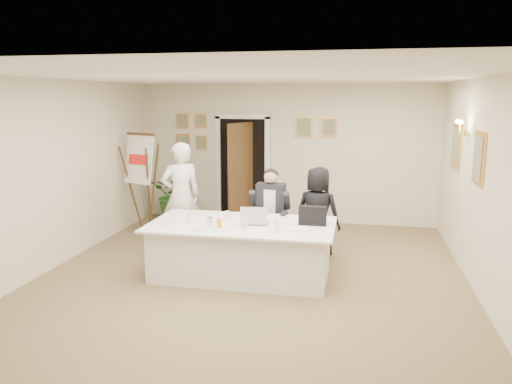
{
  "coord_description": "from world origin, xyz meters",
  "views": [
    {
      "loc": [
        1.42,
        -6.53,
        2.53
      ],
      "look_at": [
        -0.04,
        0.6,
        1.15
      ],
      "focal_mm": 35.0,
      "sensor_mm": 36.0,
      "label": 1
    }
  ],
  "objects_px": {
    "seated_man": "(270,212)",
    "oj_glass": "(219,224)",
    "potted_palm": "(176,194)",
    "paper_stack": "(298,229)",
    "flip_chart": "(144,187)",
    "laptop": "(256,214)",
    "steel_jug": "(210,221)",
    "conference_table": "(242,250)",
    "standing_woman": "(317,213)",
    "standing_man": "(181,196)",
    "laptop_bag": "(313,216)"
  },
  "relations": [
    {
      "from": "standing_woman",
      "to": "steel_jug",
      "type": "height_order",
      "value": "standing_woman"
    },
    {
      "from": "laptop",
      "to": "steel_jug",
      "type": "distance_m",
      "value": 0.65
    },
    {
      "from": "seated_man",
      "to": "laptop",
      "type": "bearing_deg",
      "value": -107.02
    },
    {
      "from": "flip_chart",
      "to": "laptop",
      "type": "xyz_separation_m",
      "value": [
        2.56,
        -1.97,
        0.06
      ]
    },
    {
      "from": "laptop_bag",
      "to": "oj_glass",
      "type": "height_order",
      "value": "laptop_bag"
    },
    {
      "from": "laptop",
      "to": "paper_stack",
      "type": "bearing_deg",
      "value": -27.23
    },
    {
      "from": "standing_woman",
      "to": "oj_glass",
      "type": "xyz_separation_m",
      "value": [
        -1.22,
        -1.38,
        0.11
      ]
    },
    {
      "from": "standing_man",
      "to": "standing_woman",
      "type": "height_order",
      "value": "standing_man"
    },
    {
      "from": "conference_table",
      "to": "standing_man",
      "type": "height_order",
      "value": "standing_man"
    },
    {
      "from": "flip_chart",
      "to": "steel_jug",
      "type": "height_order",
      "value": "flip_chart"
    },
    {
      "from": "paper_stack",
      "to": "standing_man",
      "type": "bearing_deg",
      "value": 148.66
    },
    {
      "from": "standing_woman",
      "to": "oj_glass",
      "type": "distance_m",
      "value": 1.84
    },
    {
      "from": "flip_chart",
      "to": "laptop",
      "type": "distance_m",
      "value": 3.23
    },
    {
      "from": "paper_stack",
      "to": "standing_woman",
      "type": "bearing_deg",
      "value": 82.72
    },
    {
      "from": "conference_table",
      "to": "standing_woman",
      "type": "distance_m",
      "value": 1.49
    },
    {
      "from": "standing_woman",
      "to": "paper_stack",
      "type": "relative_size",
      "value": 4.93
    },
    {
      "from": "seated_man",
      "to": "standing_man",
      "type": "bearing_deg",
      "value": 162.03
    },
    {
      "from": "steel_jug",
      "to": "laptop",
      "type": "bearing_deg",
      "value": 20.15
    },
    {
      "from": "laptop",
      "to": "paper_stack",
      "type": "distance_m",
      "value": 0.7
    },
    {
      "from": "laptop",
      "to": "steel_jug",
      "type": "height_order",
      "value": "laptop"
    },
    {
      "from": "seated_man",
      "to": "standing_man",
      "type": "height_order",
      "value": "standing_man"
    },
    {
      "from": "standing_man",
      "to": "oj_glass",
      "type": "height_order",
      "value": "standing_man"
    },
    {
      "from": "flip_chart",
      "to": "standing_woman",
      "type": "xyz_separation_m",
      "value": [
        3.36,
        -0.97,
        -0.12
      ]
    },
    {
      "from": "standing_woman",
      "to": "laptop",
      "type": "xyz_separation_m",
      "value": [
        -0.8,
        -1.0,
        0.18
      ]
    },
    {
      "from": "standing_man",
      "to": "potted_palm",
      "type": "relative_size",
      "value": 1.68
    },
    {
      "from": "paper_stack",
      "to": "seated_man",
      "type": "bearing_deg",
      "value": 116.32
    },
    {
      "from": "laptop",
      "to": "laptop_bag",
      "type": "height_order",
      "value": "laptop"
    },
    {
      "from": "flip_chart",
      "to": "paper_stack",
      "type": "bearing_deg",
      "value": -34.82
    },
    {
      "from": "seated_man",
      "to": "standing_man",
      "type": "distance_m",
      "value": 1.55
    },
    {
      "from": "potted_palm",
      "to": "paper_stack",
      "type": "height_order",
      "value": "potted_palm"
    },
    {
      "from": "conference_table",
      "to": "paper_stack",
      "type": "xyz_separation_m",
      "value": [
        0.82,
        -0.19,
        0.4
      ]
    },
    {
      "from": "potted_palm",
      "to": "laptop",
      "type": "height_order",
      "value": "potted_palm"
    },
    {
      "from": "conference_table",
      "to": "flip_chart",
      "type": "distance_m",
      "value": 3.16
    },
    {
      "from": "oj_glass",
      "to": "steel_jug",
      "type": "bearing_deg",
      "value": 139.01
    },
    {
      "from": "seated_man",
      "to": "potted_palm",
      "type": "height_order",
      "value": "seated_man"
    },
    {
      "from": "flip_chart",
      "to": "paper_stack",
      "type": "xyz_separation_m",
      "value": [
        3.2,
        -2.23,
        -0.06
      ]
    },
    {
      "from": "flip_chart",
      "to": "laptop_bag",
      "type": "bearing_deg",
      "value": -29.61
    },
    {
      "from": "flip_chart",
      "to": "standing_woman",
      "type": "distance_m",
      "value": 3.5
    },
    {
      "from": "flip_chart",
      "to": "standing_man",
      "type": "xyz_separation_m",
      "value": [
        1.08,
        -0.93,
        0.05
      ]
    },
    {
      "from": "seated_man",
      "to": "oj_glass",
      "type": "distance_m",
      "value": 1.39
    },
    {
      "from": "standing_woman",
      "to": "steel_jug",
      "type": "distance_m",
      "value": 1.86
    },
    {
      "from": "potted_palm",
      "to": "laptop_bag",
      "type": "bearing_deg",
      "value": -43.34
    },
    {
      "from": "conference_table",
      "to": "potted_palm",
      "type": "height_order",
      "value": "potted_palm"
    },
    {
      "from": "conference_table",
      "to": "laptop",
      "type": "xyz_separation_m",
      "value": [
        0.19,
        0.07,
        0.52
      ]
    },
    {
      "from": "flip_chart",
      "to": "potted_palm",
      "type": "bearing_deg",
      "value": 77.03
    },
    {
      "from": "conference_table",
      "to": "standing_man",
      "type": "distance_m",
      "value": 1.78
    },
    {
      "from": "laptop_bag",
      "to": "steel_jug",
      "type": "distance_m",
      "value": 1.44
    },
    {
      "from": "conference_table",
      "to": "standing_man",
      "type": "bearing_deg",
      "value": 139.76
    },
    {
      "from": "seated_man",
      "to": "standing_woman",
      "type": "relative_size",
      "value": 0.98
    },
    {
      "from": "seated_man",
      "to": "standing_man",
      "type": "xyz_separation_m",
      "value": [
        -1.54,
        0.11,
        0.18
      ]
    }
  ]
}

